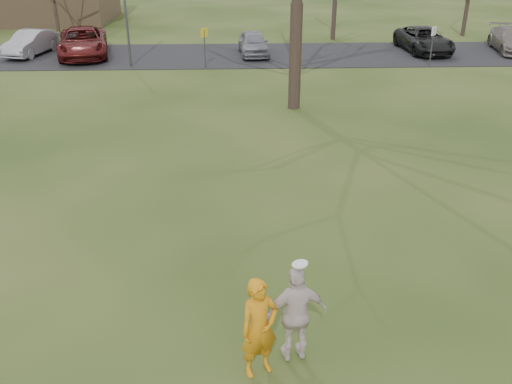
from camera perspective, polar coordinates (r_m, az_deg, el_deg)
The scene contains 11 objects.
ground at distance 10.36m, azimuth 0.88°, elevation -17.47°, with size 120.00×120.00×0.00m, color #1E380F.
parking_strip at distance 33.26m, azimuth -1.41°, elevation 13.81°, with size 62.00×6.50×0.04m, color black.
player_defender at distance 9.67m, azimuth 0.32°, elevation -13.74°, with size 0.69×0.45×1.90m, color orange.
car_1 at distance 35.63m, azimuth -22.04°, elevation 13.96°, with size 1.43×4.11×1.35m, color #A9A8AE.
car_2 at distance 34.24m, azimuth -17.28°, elevation 14.42°, with size 2.60×5.65×1.57m, color #591514.
car_4 at distance 33.16m, azimuth -0.28°, elevation 14.98°, with size 1.56×3.89×1.32m, color gray.
car_6 at distance 35.42m, azimuth 16.80°, elevation 14.69°, with size 2.28×4.95×1.37m, color black.
car_7 at distance 37.27m, azimuth 24.68°, elevation 13.96°, with size 1.88×4.63×1.34m, color gray.
catching_play at distance 9.90m, azimuth 4.17°, elevation -12.33°, with size 1.16×0.64×2.04m.
sign_yellow at distance 30.07m, azimuth -5.30°, elevation 15.16°, with size 0.35×0.35×2.08m.
sign_white at distance 31.79m, azimuth 17.63°, elevation 14.69°, with size 0.35×0.35×2.08m.
Camera 1 is at (-0.43, -7.48, 7.15)m, focal length 39.13 mm.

